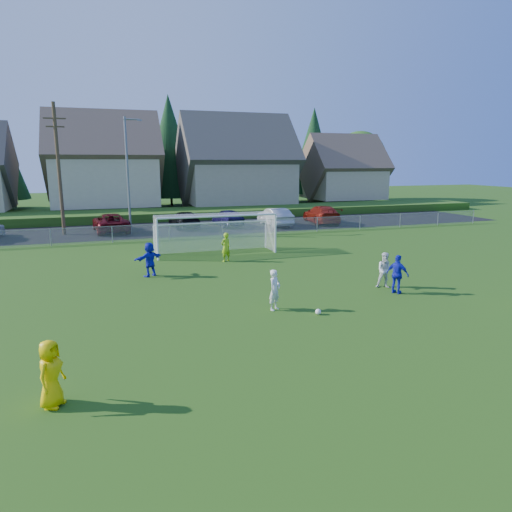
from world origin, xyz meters
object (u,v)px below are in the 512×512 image
object	(u,v)px
player_blue_b	(150,259)
soccer_goal	(215,227)
player_white_b	(385,270)
car_g	(322,214)
player_white_a	(275,290)
car_e	(228,218)
car_f	(275,217)
car_c	(111,223)
referee	(51,374)
player_blue_a	(398,274)
soccer_ball	(318,312)
car_d	(184,220)
goalkeeper	(226,247)

from	to	relation	value
player_blue_b	soccer_goal	world-z (taller)	soccer_goal
player_white_b	car_g	xyz separation A→B (m)	(7.28, 20.88, -0.01)
player_white_a	player_blue_b	size ratio (longest dim) A/B	0.92
car_e	car_f	distance (m)	4.23
player_white_a	car_c	size ratio (longest dim) A/B	0.29
referee	car_f	xyz separation A→B (m)	(15.97, 27.03, -0.03)
player_blue_a	car_g	distance (m)	23.01
player_white_b	player_white_a	bearing A→B (deg)	-140.27
soccer_goal	referee	bearing A→B (deg)	-115.54
soccer_ball	car_c	distance (m)	24.97
player_blue_a	car_e	size ratio (longest dim) A/B	0.38
player_white_b	car_d	size ratio (longest dim) A/B	0.34
soccer_ball	player_blue_b	xyz separation A→B (m)	(-5.38, 8.00, 0.75)
soccer_ball	soccer_goal	world-z (taller)	soccer_goal
player_white_a	player_white_b	size ratio (longest dim) A/B	0.98
player_white_a	soccer_goal	bearing A→B (deg)	49.49
car_c	player_white_a	bearing A→B (deg)	97.98
referee	player_white_b	world-z (taller)	referee
referee	car_c	size ratio (longest dim) A/B	0.30
player_white_b	referee	bearing A→B (deg)	-127.71
player_white_a	car_c	world-z (taller)	player_white_a
player_white_a	goalkeeper	distance (m)	9.08
player_blue_b	soccer_goal	distance (m)	6.52
referee	car_d	distance (m)	29.28
car_f	car_g	size ratio (longest dim) A/B	0.86
car_e	soccer_goal	bearing A→B (deg)	66.12
car_d	soccer_ball	bearing A→B (deg)	88.03
player_blue_b	car_f	bearing A→B (deg)	-162.09
player_white_a	soccer_goal	xyz separation A→B (m)	(0.44, 11.62, 0.83)
player_blue_b	player_white_b	bearing A→B (deg)	118.05
car_d	car_f	distance (m)	8.02
player_blue_b	player_white_a	bearing A→B (deg)	87.70
player_blue_b	car_c	size ratio (longest dim) A/B	0.32
car_f	soccer_goal	bearing A→B (deg)	50.50
soccer_ball	player_white_b	size ratio (longest dim) A/B	0.13
player_blue_a	car_d	bearing A→B (deg)	-17.94
soccer_ball	car_e	bearing A→B (deg)	82.88
player_white_b	player_blue_a	distance (m)	0.94
goalkeeper	soccer_ball	bearing A→B (deg)	72.21
player_blue_b	car_d	distance (m)	16.87
soccer_ball	player_blue_b	world-z (taller)	player_blue_b
player_blue_b	car_c	world-z (taller)	player_blue_b
car_f	soccer_goal	distance (m)	13.18
car_c	car_g	bearing A→B (deg)	172.20
player_blue_b	goalkeeper	world-z (taller)	player_blue_b
goalkeeper	car_c	world-z (taller)	goalkeeper
car_d	player_white_b	bearing A→B (deg)	99.87
soccer_ball	car_f	distance (m)	24.19
goalkeeper	car_e	world-z (taller)	goalkeeper
player_blue_a	car_d	world-z (taller)	player_blue_a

